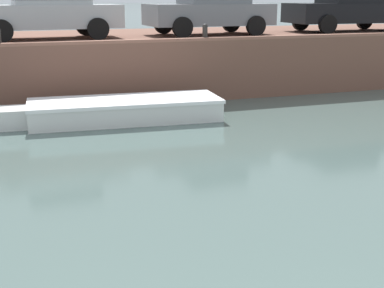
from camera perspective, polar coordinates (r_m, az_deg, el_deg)
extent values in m
plane|color=#4C605B|center=(8.33, -1.06, -4.55)|extent=(400.00, 400.00, 0.00)
cube|color=brown|center=(17.04, -11.14, 8.46)|extent=(60.00, 6.00, 1.67)
cube|color=#925F4C|center=(14.13, -9.53, 10.68)|extent=(60.00, 0.24, 0.08)
cube|color=white|center=(12.73, -7.12, 3.46)|extent=(4.50, 1.83, 0.44)
cube|color=white|center=(12.65, -19.04, 2.65)|extent=(0.94, 0.89, 0.44)
cube|color=white|center=(12.68, -7.16, 4.61)|extent=(4.57, 1.89, 0.08)
cube|color=brown|center=(12.75, -5.67, 4.25)|extent=(0.34, 1.36, 0.06)
cube|color=#B7BABC|center=(15.98, -15.29, 12.99)|extent=(4.16, 1.89, 0.64)
cylinder|color=black|center=(15.02, -19.67, 11.28)|extent=(0.61, 0.21, 0.60)
cylinder|color=black|center=(15.34, -9.99, 12.01)|extent=(0.61, 0.21, 0.60)
cylinder|color=black|center=(17.06, -11.27, 12.28)|extent=(0.61, 0.21, 0.60)
cube|color=slate|center=(17.08, 1.79, 13.65)|extent=(3.87, 1.85, 0.64)
cylinder|color=black|center=(15.83, -1.02, 12.34)|extent=(0.60, 0.19, 0.60)
cylinder|color=black|center=(17.53, -3.06, 12.64)|extent=(0.60, 0.19, 0.60)
cylinder|color=black|center=(16.78, 6.83, 12.42)|extent=(0.60, 0.19, 0.60)
cylinder|color=black|center=(18.40, 4.19, 12.76)|extent=(0.60, 0.19, 0.60)
cube|color=black|center=(19.52, 16.31, 13.29)|extent=(4.27, 1.87, 0.64)
cylinder|color=black|center=(18.08, 14.28, 12.28)|extent=(0.61, 0.20, 0.60)
cylinder|color=black|center=(19.61, 11.52, 12.67)|extent=(0.61, 0.20, 0.60)
cylinder|color=black|center=(21.00, 17.92, 12.41)|extent=(0.61, 0.20, 0.60)
cylinder|color=#2D2B28|center=(15.01, 1.40, 11.68)|extent=(0.14, 0.14, 0.35)
sphere|color=#2D2B28|center=(14.99, 1.40, 12.42)|extent=(0.15, 0.15, 0.15)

